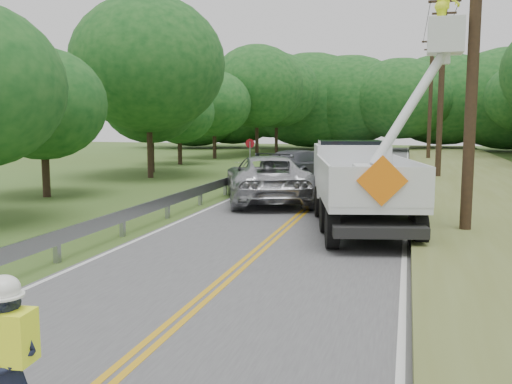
# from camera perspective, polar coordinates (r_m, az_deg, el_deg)

# --- Properties ---
(ground) EXTENTS (140.00, 140.00, 0.00)m
(ground) POSITION_cam_1_polar(r_m,az_deg,el_deg) (8.15, -11.58, -15.80)
(ground) COLOR #40551F
(ground) RESTS_ON ground
(road) EXTENTS (7.20, 96.00, 0.03)m
(road) POSITION_cam_1_polar(r_m,az_deg,el_deg) (21.19, 5.69, -1.36)
(road) COLOR #4C4C4E
(road) RESTS_ON ground
(guardrail) EXTENTS (0.18, 48.00, 0.77)m
(guardrail) POSITION_cam_1_polar(r_m,az_deg,el_deg) (22.98, -3.84, 0.70)
(guardrail) COLOR gray
(guardrail) RESTS_ON ground
(utility_poles) EXTENTS (1.60, 43.30, 10.00)m
(utility_poles) POSITION_cam_1_polar(r_m,az_deg,el_deg) (23.83, 19.32, 11.90)
(utility_poles) COLOR black
(utility_poles) RESTS_ON ground
(treeline_left) EXTENTS (10.52, 55.03, 10.08)m
(treeline_left) POSITION_cam_1_polar(r_m,az_deg,el_deg) (39.71, -5.47, 10.60)
(treeline_left) COLOR #332319
(treeline_left) RESTS_ON ground
(treeline_horizon) EXTENTS (57.59, 14.48, 11.05)m
(treeline_horizon) POSITION_cam_1_polar(r_m,az_deg,el_deg) (62.98, 12.78, 9.20)
(treeline_horizon) COLOR #124519
(treeline_horizon) RESTS_ON ground
(flagger) EXTENTS (1.06, 0.45, 2.67)m
(flagger) POSITION_cam_1_polar(r_m,az_deg,el_deg) (5.88, -24.17, -15.39)
(flagger) COLOR #191E33
(flagger) RESTS_ON road
(bucket_truck) EXTENTS (4.52, 7.53, 6.99)m
(bucket_truck) POSITION_cam_1_polar(r_m,az_deg,el_deg) (17.45, 10.75, 1.88)
(bucket_truck) COLOR black
(bucket_truck) RESTS_ON road
(suv_silver) EXTENTS (5.03, 7.18, 1.82)m
(suv_silver) POSITION_cam_1_polar(r_m,az_deg,el_deg) (21.95, 1.14, 1.39)
(suv_silver) COLOR #A8A9AE
(suv_silver) RESTS_ON road
(suv_darkgrey) EXTENTS (3.95, 6.20, 1.67)m
(suv_darkgrey) POSITION_cam_1_polar(r_m,az_deg,el_deg) (29.45, 4.55, 2.73)
(suv_darkgrey) COLOR #3A3D43
(suv_darkgrey) RESTS_ON road
(stop_sign_permanent) EXTENTS (0.47, 0.18, 2.28)m
(stop_sign_permanent) POSITION_cam_1_polar(r_m,az_deg,el_deg) (28.70, -0.62, 3.89)
(stop_sign_permanent) COLOR gray
(stop_sign_permanent) RESTS_ON ground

